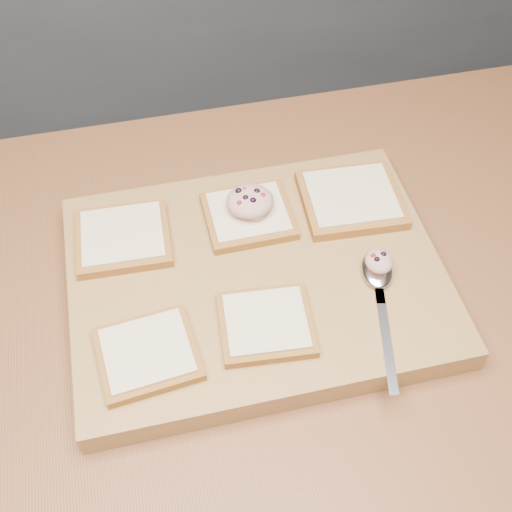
% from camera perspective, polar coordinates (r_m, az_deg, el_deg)
% --- Properties ---
extents(ground, '(4.00, 4.00, 0.00)m').
position_cam_1_polar(ground, '(1.66, 4.36, -21.29)').
color(ground, '#515459').
rests_on(ground, ground).
extents(island_counter, '(2.00, 0.80, 0.90)m').
position_cam_1_polar(island_counter, '(1.23, 5.65, -15.05)').
color(island_counter, slate).
rests_on(island_counter, ground).
extents(back_counter, '(3.60, 0.62, 0.94)m').
position_cam_1_polar(back_counter, '(2.19, -5.65, 20.92)').
color(back_counter, slate).
rests_on(back_counter, ground).
extents(cutting_board, '(0.47, 0.35, 0.04)m').
position_cam_1_polar(cutting_board, '(0.82, -0.00, -2.03)').
color(cutting_board, '#A57D46').
rests_on(cutting_board, island_counter).
extents(bread_far_left, '(0.12, 0.11, 0.02)m').
position_cam_1_polar(bread_far_left, '(0.85, -11.74, 1.65)').
color(bread_far_left, olive).
rests_on(bread_far_left, cutting_board).
extents(bread_far_center, '(0.12, 0.11, 0.02)m').
position_cam_1_polar(bread_far_center, '(0.86, -0.68, 3.67)').
color(bread_far_center, olive).
rests_on(bread_far_center, cutting_board).
extents(bread_far_right, '(0.14, 0.13, 0.02)m').
position_cam_1_polar(bread_far_right, '(0.88, 8.45, 5.05)').
color(bread_far_right, olive).
rests_on(bread_far_right, cutting_board).
extents(bread_near_left, '(0.12, 0.11, 0.02)m').
position_cam_1_polar(bread_near_left, '(0.74, -9.62, -8.52)').
color(bread_near_left, olive).
rests_on(bread_near_left, cutting_board).
extents(bread_near_center, '(0.12, 0.11, 0.02)m').
position_cam_1_polar(bread_near_center, '(0.75, 0.90, -6.03)').
color(bread_near_center, olive).
rests_on(bread_near_center, cutting_board).
extents(tuna_salad_dollop, '(0.06, 0.06, 0.03)m').
position_cam_1_polar(tuna_salad_dollop, '(0.84, -0.56, 4.92)').
color(tuna_salad_dollop, tan).
rests_on(tuna_salad_dollop, bread_far_center).
extents(spoon, '(0.07, 0.20, 0.01)m').
position_cam_1_polar(spoon, '(0.81, 10.81, -2.03)').
color(spoon, silver).
rests_on(spoon, cutting_board).
extents(spoon_salad, '(0.03, 0.04, 0.02)m').
position_cam_1_polar(spoon_salad, '(0.80, 10.87, -0.45)').
color(spoon_salad, tan).
rests_on(spoon_salad, spoon).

